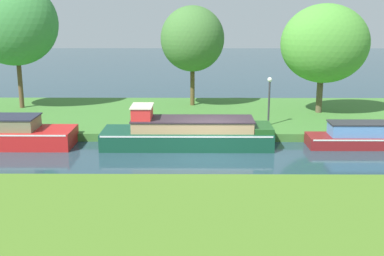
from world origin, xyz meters
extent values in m
plane|color=#243E49|center=(0.00, 0.00, 0.00)|extent=(120.00, 120.00, 0.00)
cube|color=#407730|center=(0.00, 7.00, 0.20)|extent=(72.00, 10.00, 0.40)
cube|color=#4C7524|center=(0.00, -9.00, 0.20)|extent=(72.00, 10.00, 0.40)
cube|color=#12432E|center=(-0.99, 1.20, 0.40)|extent=(8.00, 2.28, 0.81)
cube|color=silver|center=(-0.99, 1.20, 0.77)|extent=(7.84, 2.31, 0.07)
cube|color=tan|center=(-0.72, 1.20, 1.06)|extent=(5.64, 1.73, 0.50)
cube|color=#32262E|center=(-0.72, 1.20, 1.34)|extent=(5.74, 1.83, 0.06)
cube|color=red|center=(-3.09, 1.20, 1.62)|extent=(0.90, 1.46, 0.62)
cube|color=beige|center=(-3.09, 1.20, 1.96)|extent=(1.00, 1.55, 0.06)
cube|color=#1E4F1E|center=(2.57, 1.20, 0.93)|extent=(0.89, 1.92, 0.24)
cube|color=#5385BF|center=(8.09, 1.20, 0.85)|extent=(4.62, 1.15, 0.58)
cube|color=#2B2D30|center=(8.09, 1.20, 1.17)|extent=(4.72, 1.21, 0.06)
cylinder|color=brown|center=(-11.36, 8.53, 2.28)|extent=(0.28, 0.28, 3.77)
ellipsoid|color=#3E8840|center=(-11.36, 8.17, 5.54)|extent=(5.32, 3.75, 4.97)
cylinder|color=brown|center=(-0.78, 9.45, 1.94)|extent=(0.27, 0.27, 3.08)
ellipsoid|color=#417434|center=(-0.78, 9.25, 4.58)|extent=(3.92, 3.87, 4.01)
cylinder|color=brown|center=(6.71, 7.25, 1.82)|extent=(0.36, 0.36, 2.84)
ellipsoid|color=#4F9A37|center=(6.71, 6.73, 4.46)|extent=(5.00, 3.76, 4.44)
cylinder|color=#333338|center=(3.25, 3.90, 1.55)|extent=(0.10, 0.10, 2.30)
sphere|color=white|center=(3.25, 3.90, 2.82)|extent=(0.24, 0.24, 0.24)
cylinder|color=#4C391E|center=(8.55, 2.75, 0.66)|extent=(0.19, 0.19, 0.53)
camera|label=1|loc=(-0.57, -21.40, 6.42)|focal=46.08mm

